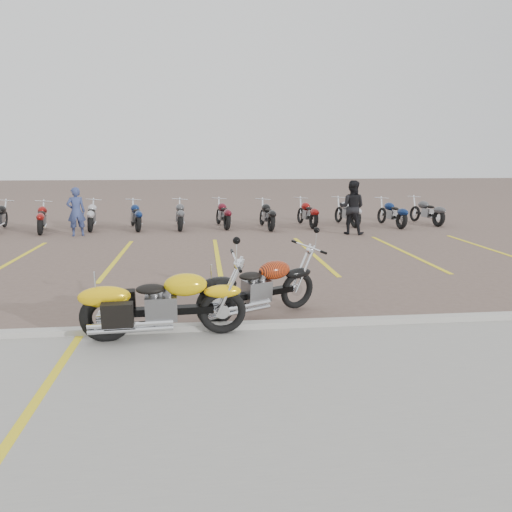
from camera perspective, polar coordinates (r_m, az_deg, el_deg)
The scene contains 10 objects.
ground at distance 9.96m, azimuth -3.70°, elevation -4.56°, with size 100.00×100.00×0.00m, color brown.
concrete_apron at distance 5.77m, azimuth -1.60°, elevation -16.83°, with size 60.00×5.00×0.01m, color #9E9B93.
curb at distance 8.03m, azimuth -3.06°, elevation -8.05°, with size 60.00×0.18×0.12m, color #ADAAA3.
parking_stripes at distance 13.84m, azimuth -4.44°, elevation -0.01°, with size 38.00×5.50×0.01m, color yellow, non-canonical shape.
apron_stripe at distance 6.06m, azimuth -24.84°, elevation -16.41°, with size 0.12×5.00×0.00m, color yellow.
yellow_cruiser at distance 7.68m, azimuth -10.86°, elevation -5.66°, with size 2.48×0.40×1.02m.
flame_cruiser at distance 8.49m, azimuth -0.14°, elevation -3.98°, with size 2.17×1.18×0.97m.
person_a at distance 18.29m, azimuth -19.86°, elevation 4.79°, with size 0.61×0.40×1.68m, color navy.
person_b at distance 17.95m, azimuth 10.90°, elevation 5.47°, with size 0.92×0.72×1.89m, color black.
bg_bike_row at distance 19.13m, azimuth -3.87°, elevation 4.81°, with size 17.43×2.07×1.10m.
Camera 1 is at (-0.39, -9.57, 2.73)m, focal length 35.00 mm.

